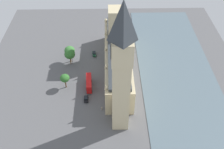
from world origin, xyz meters
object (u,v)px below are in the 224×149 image
clock_tower (121,71)px  street_lamp_trailing (72,57)px  plane_tree_by_river_gate (70,54)px  plane_tree_near_tower (70,51)px  plane_tree_corner (65,78)px  parliament_building (117,55)px  double_decker_bus_opposite_hall (89,83)px  pedestrian_under_trees (102,108)px  car_dark_green_leading (94,54)px  car_black_kerbside (86,99)px

clock_tower → street_lamp_trailing: clock_tower is taller
plane_tree_by_river_gate → plane_tree_near_tower: size_ratio=0.90×
plane_tree_corner → plane_tree_near_tower: (-0.48, -20.05, 1.29)m
clock_tower → street_lamp_trailing: (23.64, -40.62, -25.72)m
parliament_building → plane_tree_corner: (25.43, 14.12, -2.53)m
clock_tower → double_decker_bus_opposite_hall: 38.01m
double_decker_bus_opposite_hall → pedestrian_under_trees: bearing=-70.1°
parliament_building → double_decker_bus_opposite_hall: parliament_building is taller
pedestrian_under_trees → car_dark_green_leading: bearing=49.9°
double_decker_bus_opposite_hall → plane_tree_near_tower: size_ratio=1.11×
car_black_kerbside → car_dark_green_leading: bearing=-97.3°
parliament_building → street_lamp_trailing: size_ratio=10.15×
double_decker_bus_opposite_hall → clock_tower: bearing=-61.5°
parliament_building → car_dark_green_leading: size_ratio=13.03×
plane_tree_by_river_gate → street_lamp_trailing: plane_tree_by_river_gate is taller
double_decker_bus_opposite_hall → plane_tree_by_river_gate: (10.70, -18.25, 3.56)m
car_dark_green_leading → double_decker_bus_opposite_hall: double_decker_bus_opposite_hall is taller
double_decker_bus_opposite_hall → plane_tree_corner: (11.29, -0.05, 3.32)m
double_decker_bus_opposite_hall → pedestrian_under_trees: (-6.27, 14.56, -1.88)m
car_dark_green_leading → car_black_kerbside: same height
double_decker_bus_opposite_hall → plane_tree_by_river_gate: plane_tree_by_river_gate is taller
double_decker_bus_opposite_hall → plane_tree_near_tower: plane_tree_near_tower is taller
pedestrian_under_trees → plane_tree_by_river_gate: plane_tree_by_river_gate is taller
clock_tower → plane_tree_near_tower: (24.80, -42.57, -22.66)m
double_decker_bus_opposite_hall → plane_tree_by_river_gate: size_ratio=1.23×
clock_tower → pedestrian_under_trees: bearing=-45.7°
plane_tree_near_tower → street_lamp_trailing: plane_tree_near_tower is taller
clock_tower → plane_tree_by_river_gate: clock_tower is taller
car_black_kerbside → plane_tree_by_river_gate: size_ratio=0.48×
pedestrian_under_trees → plane_tree_corner: bearing=93.6°
street_lamp_trailing → car_dark_green_leading: bearing=-147.0°
street_lamp_trailing → plane_tree_near_tower: bearing=-59.1°
pedestrian_under_trees → plane_tree_corner: (17.55, -14.61, 5.19)m
pedestrian_under_trees → street_lamp_trailing: 36.53m
plane_tree_corner → street_lamp_trailing: bearing=-95.2°
double_decker_bus_opposite_hall → plane_tree_corner: plane_tree_corner is taller
clock_tower → car_dark_green_leading: (12.30, -47.97, -29.01)m
street_lamp_trailing → plane_tree_by_river_gate: bearing=-6.0°
parliament_building → clock_tower: 42.45m
plane_tree_corner → plane_tree_near_tower: bearing=-91.4°
car_dark_green_leading → plane_tree_corner: size_ratio=0.58×
car_black_kerbside → pedestrian_under_trees: (-7.35, 5.88, -0.13)m
car_dark_green_leading → car_black_kerbside: bearing=78.9°
car_dark_green_leading → car_black_kerbside: size_ratio=1.12×
car_dark_green_leading → plane_tree_corner: plane_tree_corner is taller
pedestrian_under_trees → plane_tree_corner: plane_tree_corner is taller
plane_tree_near_tower → street_lamp_trailing: bearing=120.9°
clock_tower → car_dark_green_leading: size_ratio=12.49×
plane_tree_near_tower → car_black_kerbside: bearing=108.7°
double_decker_bus_opposite_hall → car_black_kerbside: double_decker_bus_opposite_hall is taller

